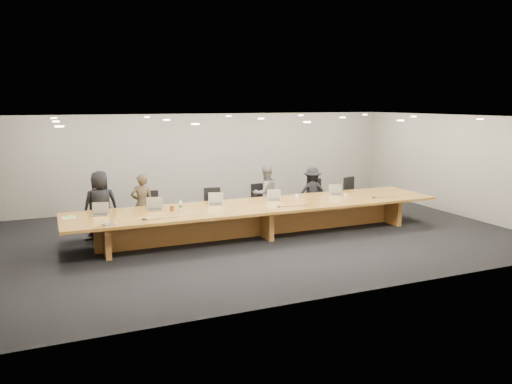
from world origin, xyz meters
The scene contains 28 objects.
ground centered at (0.00, 0.00, 0.00)m, with size 12.00×12.00×0.00m, color black.
back_wall centered at (0.00, 4.00, 1.40)m, with size 12.00×0.02×2.80m, color #AFA99F.
conference_table centered at (0.00, 0.00, 0.52)m, with size 9.00×1.80×0.75m.
chair_far_left centered at (-3.61, 1.16, 0.54)m, with size 0.55×0.55×1.09m, color black, non-canonical shape.
chair_left centered at (-2.38, 1.20, 0.52)m, with size 0.53×0.53×1.04m, color black, non-canonical shape.
chair_mid_left centered at (-0.80, 1.16, 0.51)m, with size 0.52×0.52×1.01m, color black, non-canonical shape.
chair_mid_right centered at (0.57, 1.24, 0.51)m, with size 0.52×0.52×1.03m, color black, non-canonical shape.
chair_right centered at (2.23, 1.19, 0.53)m, with size 0.54×0.54×1.06m, color black, non-canonical shape.
chair_far_right centered at (3.49, 1.29, 0.51)m, with size 0.52×0.52×1.03m, color black, non-canonical shape.
person_a centered at (-3.54, 1.14, 0.80)m, with size 0.78×0.51×1.61m, color black.
person_b centered at (-2.58, 1.24, 0.73)m, with size 0.54×0.35×1.47m, color #392E1F.
person_c centered at (0.68, 1.25, 0.75)m, with size 0.73×0.57×1.50m, color slate.
person_d centered at (2.10, 1.28, 0.69)m, with size 0.89×0.51×1.37m, color black.
laptop_a centered at (-3.64, 0.29, 0.89)m, with size 0.35×0.25×0.27m, color tan, non-canonical shape.
laptop_b centered at (-2.46, 0.34, 0.90)m, with size 0.37×0.27×0.29m, color tan, non-canonical shape.
laptop_c centered at (-1.00, 0.40, 0.89)m, with size 0.36×0.26×0.28m, color #BCB090, non-canonical shape.
laptop_d centered at (0.51, 0.36, 0.88)m, with size 0.33×0.24×0.26m, color #B9AC8D, non-canonical shape.
laptop_e centered at (2.33, 0.38, 0.88)m, with size 0.34×0.25×0.27m, color tan, non-canonical shape.
water_bottle centered at (-1.95, -0.01, 0.87)m, with size 0.08×0.08×0.24m, color silver.
amber_mug centered at (-2.11, 0.15, 0.81)m, with size 0.09×0.09×0.11m, color maroon.
paper_cup_near centered at (1.16, 0.37, 0.80)m, with size 0.08×0.08×0.10m, color white.
paper_cup_far centered at (2.39, 0.04, 0.80)m, with size 0.08×0.08×0.09m, color white.
notepad centered at (-4.27, 0.28, 0.76)m, with size 0.26×0.21×0.02m, color white.
lime_gadget centered at (-4.26, 0.26, 0.78)m, with size 0.17×0.09×0.03m, color #68D238.
av_box centered at (-3.58, -0.69, 0.77)m, with size 0.20×0.15×0.03m, color #A5A5AA.
mic_left centered at (-2.85, -0.50, 0.77)m, with size 0.13×0.13×0.03m, color black.
mic_center centered at (0.26, -0.44, 0.76)m, with size 0.10×0.10×0.03m, color black.
mic_right centered at (2.97, -0.36, 0.77)m, with size 0.12×0.12×0.03m, color black.
Camera 1 is at (-4.62, -10.64, 3.15)m, focal length 35.00 mm.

